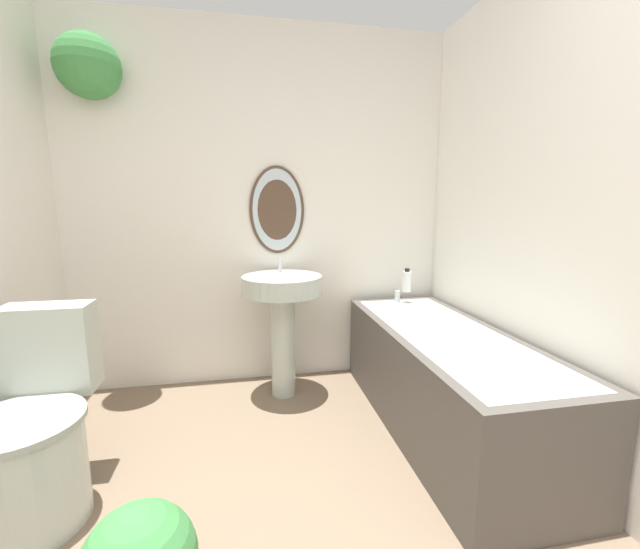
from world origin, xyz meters
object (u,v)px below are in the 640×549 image
object	(u,v)px
pedestal_sink	(283,307)
shampoo_bottle	(407,281)
toilet	(32,440)
bathtub	(444,378)

from	to	relation	value
pedestal_sink	shampoo_bottle	distance (m)	0.90
pedestal_sink	toilet	bearing A→B (deg)	-142.66
pedestal_sink	shampoo_bottle	xyz separation A→B (m)	(0.89, 0.11, 0.11)
pedestal_sink	bathtub	world-z (taller)	pedestal_sink
toilet	bathtub	size ratio (longest dim) A/B	0.50
pedestal_sink	shampoo_bottle	size ratio (longest dim) A/B	5.42
toilet	shampoo_bottle	world-z (taller)	toilet
bathtub	shampoo_bottle	bearing A→B (deg)	85.57
pedestal_sink	shampoo_bottle	world-z (taller)	pedestal_sink
toilet	pedestal_sink	size ratio (longest dim) A/B	0.90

